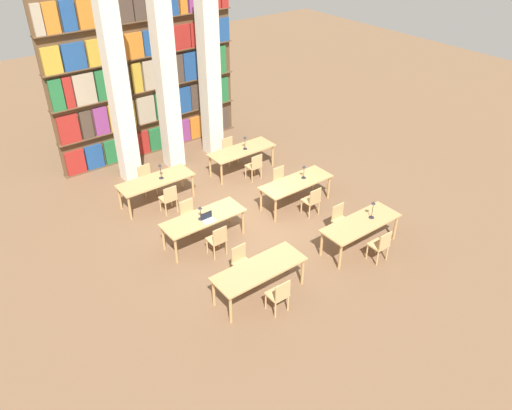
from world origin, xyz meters
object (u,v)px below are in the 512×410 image
object	(u,v)px
desk_lamp_2	(304,170)
desk_lamp_0	(373,207)
pillar_left	(118,88)
desk_lamp_4	(245,141)
reading_table_2	(203,220)
reading_table_0	(259,271)
desk_lamp_1	(200,211)
reading_table_4	(156,182)
chair_8	(169,198)
desk_lamp_3	(160,169)
chair_10	(255,166)
chair_5	(189,215)
reading_table_1	(361,225)
laptop	(208,219)
chair_2	(380,245)
chair_6	(312,200)
chair_4	(218,239)
chair_0	(279,295)
chair_3	(340,219)
chair_11	(230,150)
chair_7	(281,180)
chair_1	(242,262)
chair_9	(147,179)
pillar_right	(209,67)
reading_table_3	(296,184)
reading_table_5	(242,152)
pillar_center	(166,77)

from	to	relation	value
desk_lamp_2	desk_lamp_0	bearing A→B (deg)	-89.37
pillar_left	desk_lamp_2	world-z (taller)	pillar_left
desk_lamp_4	reading_table_2	bearing A→B (deg)	-141.67
reading_table_0	desk_lamp_1	world-z (taller)	desk_lamp_1
reading_table_4	chair_8	world-z (taller)	chair_8
desk_lamp_3	chair_10	size ratio (longest dim) A/B	0.53
desk_lamp_2	chair_5	bearing A→B (deg)	167.69
reading_table_1	laptop	world-z (taller)	laptop
chair_2	chair_6	world-z (taller)	same
chair_4	chair_10	size ratio (longest dim) A/B	1.00
chair_0	chair_3	world-z (taller)	same
chair_0	chair_11	xyz separation A→B (m)	(3.09, 6.38, 0.00)
reading_table_0	chair_2	world-z (taller)	chair_2
reading_table_0	chair_7	size ratio (longest dim) A/B	2.48
desk_lamp_1	desk_lamp_4	xyz separation A→B (m)	(3.24, 2.52, 0.04)
chair_1	desk_lamp_0	size ratio (longest dim) A/B	1.81
desk_lamp_0	chair_9	world-z (taller)	desk_lamp_0
chair_3	desk_lamp_2	xyz separation A→B (m)	(0.34, 1.87, 0.57)
chair_1	desk_lamp_4	size ratio (longest dim) A/B	1.97
desk_lamp_0	desk_lamp_4	xyz separation A→B (m)	(-0.28, 5.11, -0.03)
pillar_right	chair_8	size ratio (longest dim) A/B	6.77
chair_0	chair_1	distance (m)	1.38
chair_3	reading_table_3	distance (m)	1.86
reading_table_5	chair_3	bearing A→B (deg)	-89.77
desk_lamp_4	reading_table_1	bearing A→B (deg)	-90.90
reading_table_2	chair_5	size ratio (longest dim) A/B	2.48
pillar_left	laptop	world-z (taller)	pillar_left
pillar_left	reading_table_5	world-z (taller)	pillar_left
reading_table_3	pillar_center	bearing A→B (deg)	110.14
reading_table_0	chair_5	size ratio (longest dim) A/B	2.48
chair_2	chair_11	size ratio (longest dim) A/B	1.00
reading_table_1	chair_7	world-z (taller)	chair_7
pillar_center	chair_2	distance (m)	8.15
reading_table_1	chair_7	size ratio (longest dim) A/B	2.48
desk_lamp_0	chair_10	distance (m)	4.52
chair_0	chair_5	world-z (taller)	same
desk_lamp_4	chair_6	bearing A→B (deg)	-90.64
chair_0	chair_10	distance (m)	5.87
desk_lamp_2	desk_lamp_3	distance (m)	4.13
pillar_center	pillar_right	distance (m)	1.56
chair_7	reading_table_5	bearing A→B (deg)	-87.99
desk_lamp_3	chair_5	bearing A→B (deg)	-93.92
chair_8	chair_11	xyz separation A→B (m)	(3.09, 1.45, 0.00)
reading_table_2	reading_table_0	bearing A→B (deg)	-91.68
pillar_left	pillar_right	world-z (taller)	same
reading_table_3	reading_table_5	bearing A→B (deg)	91.27
reading_table_0	chair_3	xyz separation A→B (m)	(3.12, 0.55, -0.21)
desk_lamp_0	chair_11	size ratio (longest dim) A/B	0.55
chair_1	reading_table_4	distance (m)	4.24
pillar_center	chair_6	xyz separation A→B (m)	(1.61, -5.05, -2.52)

